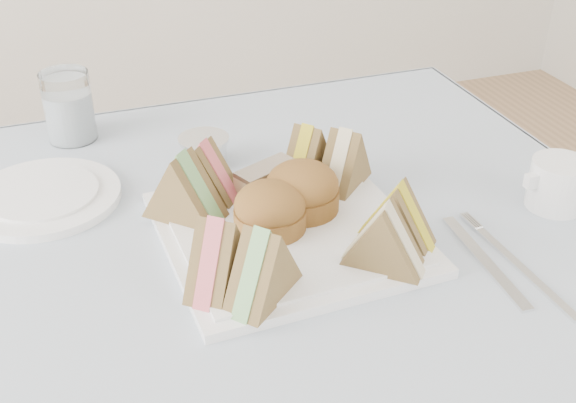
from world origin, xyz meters
name	(u,v)px	position (x,y,z in m)	size (l,w,h in m)	color
tablecloth	(249,290)	(0.00, 0.00, 0.74)	(1.02, 1.02, 0.01)	#B3B7C3
serving_plate	(288,233)	(0.07, 0.08, 0.75)	(0.29, 0.29, 0.01)	white
sandwich_fl_a	(218,251)	(-0.03, 0.00, 0.80)	(0.09, 0.04, 0.08)	olive
sandwich_fl_b	(263,263)	(0.01, -0.03, 0.80)	(0.09, 0.04, 0.08)	olive
sandwich_fr_a	(398,213)	(0.18, 0.01, 0.80)	(0.09, 0.04, 0.08)	olive
sandwich_fr_b	(384,235)	(0.15, -0.03, 0.80)	(0.09, 0.04, 0.08)	olive
sandwich_bl_a	(184,186)	(-0.04, 0.14, 0.80)	(0.10, 0.05, 0.09)	olive
sandwich_bl_b	(205,170)	(0.00, 0.18, 0.80)	(0.09, 0.04, 0.08)	olive
sandwich_br_a	(345,157)	(0.18, 0.15, 0.80)	(0.09, 0.04, 0.08)	olive
sandwich_br_b	(307,151)	(0.14, 0.19, 0.80)	(0.09, 0.04, 0.08)	olive
scone_left	(270,209)	(0.05, 0.08, 0.79)	(0.09, 0.09, 0.06)	olive
scone_right	(302,189)	(0.10, 0.11, 0.79)	(0.09, 0.09, 0.06)	olive
pastry_slice	(266,180)	(0.07, 0.17, 0.78)	(0.08, 0.03, 0.04)	tan
side_plate	(44,197)	(-0.20, 0.26, 0.75)	(0.20, 0.20, 0.01)	white
water_glass	(69,106)	(-0.14, 0.43, 0.80)	(0.07, 0.07, 0.10)	white
tea_strainer	(205,153)	(0.02, 0.28, 0.77)	(0.07, 0.07, 0.04)	silver
knife	(484,261)	(0.27, -0.04, 0.75)	(0.01, 0.18, 0.00)	silver
fork	(524,271)	(0.30, -0.08, 0.75)	(0.01, 0.18, 0.00)	silver
creamer_jug	(558,184)	(0.42, 0.03, 0.78)	(0.07, 0.07, 0.06)	white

